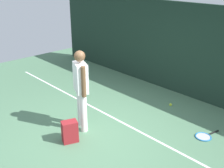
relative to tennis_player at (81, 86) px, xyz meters
The scene contains 7 objects.
ground_plane 1.05m from the tennis_player, 10.48° to the left, with size 12.00×12.00×0.00m, color #4C7556.
back_fence 3.11m from the tennis_player, 82.52° to the left, with size 10.00×0.10×2.40m, color #192D23.
court_line 1.30m from the tennis_player, 62.35° to the left, with size 9.00×0.05×0.00m, color white.
tennis_player is the anchor object (origin of this frame).
tennis_racket 2.69m from the tennis_player, 38.94° to the left, with size 0.38×0.64×0.03m.
backpack 0.92m from the tennis_player, 65.70° to the right, with size 0.35×0.35×0.44m.
tennis_ball_near_player 2.50m from the tennis_player, 73.38° to the left, with size 0.07×0.07×0.07m, color #CCE033.
Camera 1 is at (3.75, -3.12, 3.12)m, focal length 44.46 mm.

